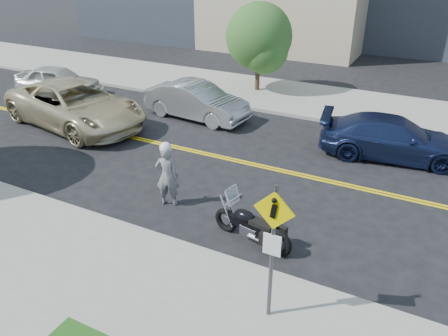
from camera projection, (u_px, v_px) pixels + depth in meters
ground_plane at (225, 158)px, 15.61m from camera, size 120.00×120.00×0.00m
sidewalk_near at (71, 287)px, 9.63m from camera, size 60.00×5.00×0.15m
sidewalk_far at (293, 97)px, 21.51m from camera, size 60.00×5.00×0.15m
pedestrian_sign at (273, 242)px, 8.01m from camera, size 0.78×0.08×3.00m
motorcyclist at (167, 174)px, 12.41m from camera, size 0.79×0.65×1.98m
motorcycle at (252, 219)px, 10.93m from camera, size 2.33×1.10×1.36m
suv at (75, 105)px, 18.00m from camera, size 7.00×4.17×1.82m
parked_car_white at (58, 81)px, 21.86m from camera, size 4.47×2.60×1.43m
parked_car_silver at (196, 101)px, 18.85m from camera, size 4.82×2.07×1.54m
parked_car_blue at (393, 138)px, 15.37m from camera, size 5.31×2.81×1.47m
tree_far_a at (259, 36)px, 21.20m from camera, size 3.24×3.24×4.43m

